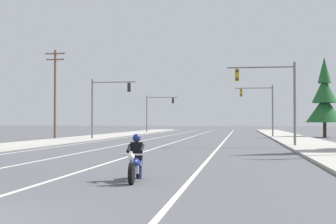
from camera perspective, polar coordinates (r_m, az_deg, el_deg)
lane_stripe_center at (r=52.96m, az=2.49°, el=-3.18°), size 0.16×100.00×0.01m
lane_stripe_left at (r=53.47m, az=-1.26°, el=-3.16°), size 0.16×100.00×0.01m
lane_stripe_right at (r=52.66m, az=7.16°, el=-3.18°), size 0.16×100.00×0.01m
lane_stripe_far_left at (r=54.31m, az=-5.39°, el=-3.12°), size 0.16×100.00×0.01m
sidewalk_kerb_right at (r=47.94m, az=15.39°, el=-3.27°), size 4.40×110.00×0.14m
sidewalk_kerb_left at (r=50.47m, az=-10.45°, el=-3.18°), size 4.40×110.00×0.14m
motorcycle_with_rider at (r=14.63m, az=-3.98°, el=-6.12°), size 0.70×2.19×1.46m
traffic_signal_near_right at (r=35.10m, az=12.88°, el=2.53°), size 4.97×0.37×6.20m
traffic_signal_near_left at (r=47.95m, az=-7.73°, el=1.51°), size 4.71×0.48×6.20m
traffic_signal_mid_right at (r=56.60m, az=11.38°, el=1.09°), size 4.44×0.46×6.20m
traffic_signal_mid_left at (r=76.98m, az=-1.50°, el=0.51°), size 5.25×0.37×6.20m
utility_pole_left_near at (r=52.99m, az=-13.60°, el=2.54°), size 2.28×0.26×9.76m
conifer_tree_right_verge_far at (r=57.83m, az=18.54°, el=1.35°), size 4.30×4.30×9.47m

